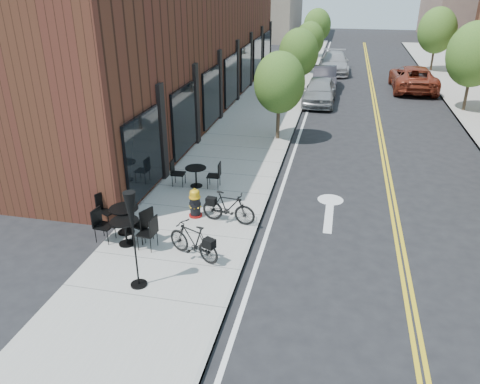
# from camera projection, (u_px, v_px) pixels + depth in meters

# --- Properties ---
(ground) EXTENTS (120.00, 120.00, 0.00)m
(ground) POSITION_uv_depth(u_px,v_px,m) (253.00, 243.00, 13.00)
(ground) COLOR black
(ground) RESTS_ON ground
(sidewalk_near) EXTENTS (4.00, 70.00, 0.12)m
(sidewalk_near) POSITION_uv_depth(u_px,v_px,m) (251.00, 131.00, 22.22)
(sidewalk_near) COLOR #9E9B93
(sidewalk_near) RESTS_ON ground
(building_near) EXTENTS (5.00, 28.00, 7.00)m
(building_near) POSITION_uv_depth(u_px,v_px,m) (184.00, 42.00, 25.19)
(building_near) COLOR #4A2617
(building_near) RESTS_ON ground
(tree_near_a) EXTENTS (2.20, 2.20, 3.81)m
(tree_near_a) POSITION_uv_depth(u_px,v_px,m) (279.00, 83.00, 19.99)
(tree_near_a) COLOR #382B1E
(tree_near_a) RESTS_ON sidewalk_near
(tree_near_b) EXTENTS (2.30, 2.30, 3.98)m
(tree_near_b) POSITION_uv_depth(u_px,v_px,m) (299.00, 53.00, 27.04)
(tree_near_b) COLOR #382B1E
(tree_near_b) RESTS_ON sidewalk_near
(tree_near_c) EXTENTS (2.10, 2.10, 3.67)m
(tree_near_c) POSITION_uv_depth(u_px,v_px,m) (310.00, 39.00, 34.21)
(tree_near_c) COLOR #382B1E
(tree_near_c) RESTS_ON sidewalk_near
(tree_near_d) EXTENTS (2.40, 2.40, 4.11)m
(tree_near_d) POSITION_uv_depth(u_px,v_px,m) (317.00, 25.00, 41.19)
(tree_near_d) COLOR #382B1E
(tree_near_d) RESTS_ON sidewalk_near
(tree_far_b) EXTENTS (2.80, 2.80, 4.62)m
(tree_far_b) POSITION_uv_depth(u_px,v_px,m) (474.00, 54.00, 24.23)
(tree_far_b) COLOR #382B1E
(tree_far_b) RESTS_ON sidewalk_far
(tree_far_c) EXTENTS (2.80, 2.80, 4.62)m
(tree_far_c) POSITION_uv_depth(u_px,v_px,m) (437.00, 30.00, 34.87)
(tree_far_c) COLOR #382B1E
(tree_far_c) RESTS_ON sidewalk_far
(fire_hydrant) EXTENTS (0.44, 0.44, 0.92)m
(fire_hydrant) POSITION_uv_depth(u_px,v_px,m) (195.00, 203.00, 14.04)
(fire_hydrant) COLOR maroon
(fire_hydrant) RESTS_ON sidewalk_near
(bicycle_left) EXTENTS (1.67, 1.09, 0.98)m
(bicycle_left) POSITION_uv_depth(u_px,v_px,m) (193.00, 241.00, 11.94)
(bicycle_left) COLOR black
(bicycle_left) RESTS_ON sidewalk_near
(bicycle_right) EXTENTS (1.67, 0.64, 0.98)m
(bicycle_right) POSITION_uv_depth(u_px,v_px,m) (228.00, 207.00, 13.66)
(bicycle_right) COLOR black
(bicycle_right) RESTS_ON sidewalk_near
(bistro_set_a) EXTENTS (1.89, 1.20, 1.01)m
(bistro_set_a) POSITION_uv_depth(u_px,v_px,m) (125.00, 216.00, 13.11)
(bistro_set_a) COLOR black
(bistro_set_a) RESTS_ON sidewalk_near
(bistro_set_b) EXTENTS (1.77, 0.82, 0.94)m
(bistro_set_b) POSITION_uv_depth(u_px,v_px,m) (125.00, 229.00, 12.54)
(bistro_set_b) COLOR black
(bistro_set_b) RESTS_ON sidewalk_near
(bistro_set_c) EXTENTS (1.69, 0.77, 0.91)m
(bistro_set_c) POSITION_uv_depth(u_px,v_px,m) (196.00, 174.00, 16.05)
(bistro_set_c) COLOR black
(bistro_set_c) RESTS_ON sidewalk_near
(patio_umbrella) EXTENTS (0.39, 0.39, 2.42)m
(patio_umbrella) POSITION_uv_depth(u_px,v_px,m) (132.00, 220.00, 10.32)
(patio_umbrella) COLOR black
(patio_umbrella) RESTS_ON sidewalk_near
(parked_car_a) EXTENTS (1.84, 4.44, 1.50)m
(parked_car_a) POSITION_uv_depth(u_px,v_px,m) (320.00, 91.00, 26.81)
(parked_car_a) COLOR gray
(parked_car_a) RESTS_ON ground
(parked_car_b) EXTENTS (1.71, 4.35, 1.41)m
(parked_car_b) POSITION_uv_depth(u_px,v_px,m) (324.00, 78.00, 30.54)
(parked_car_b) COLOR black
(parked_car_b) RESTS_ON ground
(parked_car_c) EXTENTS (2.34, 5.32, 1.52)m
(parked_car_c) POSITION_uv_depth(u_px,v_px,m) (334.00, 63.00, 35.47)
(parked_car_c) COLOR #A1A1A6
(parked_car_c) RESTS_ON ground
(parked_car_far) EXTENTS (2.69, 5.72, 1.58)m
(parked_car_far) POSITION_uv_depth(u_px,v_px,m) (413.00, 78.00, 30.03)
(parked_car_far) COLOR maroon
(parked_car_far) RESTS_ON ground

